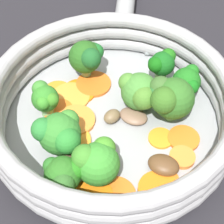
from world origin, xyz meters
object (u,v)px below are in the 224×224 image
object	(u,v)px
carrot_slice_9	(158,190)
mushroom_piece_0	(134,116)
skillet	(112,123)
broccoli_floret_3	(139,92)
carrot_slice_2	(161,138)
carrot_slice_13	(93,197)
carrot_slice_8	(57,91)
carrot_slice_12	(182,157)
broccoli_floret_6	(60,133)
mushroom_piece_1	(115,115)
carrot_slice_6	(71,97)
carrot_slice_7	(184,139)
mushroom_piece_3	(75,157)
broccoli_floret_8	(45,98)
carrot_slice_3	(74,141)
carrot_slice_10	(79,92)
carrot_slice_0	(114,196)
broccoli_floret_5	(64,175)
broccoli_floret_2	(162,64)
broccoli_floret_0	(169,97)
carrot_slice_11	(164,181)
mushroom_piece_2	(164,165)
broccoli_floret_4	(96,161)
carrot_slice_5	(58,111)
broccoli_floret_7	(87,57)
carrot_slice_1	(76,120)
broccoli_floret_1	(187,82)

from	to	relation	value
carrot_slice_9	mushroom_piece_0	world-z (taller)	mushroom_piece_0
carrot_slice_9	skillet	bearing A→B (deg)	-43.85
broccoli_floret_3	carrot_slice_2	bearing A→B (deg)	136.18
carrot_slice_13	carrot_slice_8	bearing A→B (deg)	-51.95
carrot_slice_12	broccoli_floret_6	xyz separation A→B (m)	(0.13, 0.03, 0.03)
mushroom_piece_1	carrot_slice_6	bearing A→B (deg)	-11.90
carrot_slice_7	broccoli_floret_3	world-z (taller)	broccoli_floret_3
mushroom_piece_1	carrot_slice_13	bearing A→B (deg)	97.14
carrot_slice_9	mushroom_piece_3	size ratio (longest dim) A/B	1.19
skillet	broccoli_floret_8	size ratio (longest dim) A/B	6.08
carrot_slice_2	carrot_slice_13	size ratio (longest dim) A/B	0.70
carrot_slice_3	carrot_slice_10	bearing A→B (deg)	-72.02
carrot_slice_0	carrot_slice_8	bearing A→B (deg)	-44.59
broccoli_floret_6	carrot_slice_7	bearing A→B (deg)	-155.19
carrot_slice_2	mushroom_piece_0	bearing A→B (deg)	-25.15
broccoli_floret_5	carrot_slice_12	bearing A→B (deg)	-145.05
carrot_slice_12	carrot_slice_7	bearing A→B (deg)	-81.36
broccoli_floret_2	carrot_slice_13	bearing A→B (deg)	83.66
carrot_slice_6	mushroom_piece_3	bearing A→B (deg)	116.61
carrot_slice_10	broccoli_floret_5	distance (m)	0.13
carrot_slice_9	broccoli_floret_8	distance (m)	0.16
carrot_slice_13	mushroom_piece_0	world-z (taller)	mushroom_piece_0
broccoli_floret_0	mushroom_piece_1	size ratio (longest dim) A/B	2.66
carrot_slice_10	broccoli_floret_0	distance (m)	0.12
skillet	carrot_slice_8	bearing A→B (deg)	-14.32
carrot_slice_3	carrot_slice_10	world-z (taller)	same
broccoli_floret_3	broccoli_floret_5	bearing A→B (deg)	72.92
carrot_slice_10	carrot_slice_11	world-z (taller)	carrot_slice_11
carrot_slice_12	broccoli_floret_0	distance (m)	0.07
carrot_slice_9	mushroom_piece_2	xyz separation A→B (m)	(0.00, -0.03, 0.00)
carrot_slice_3	mushroom_piece_3	bearing A→B (deg)	117.28
broccoli_floret_6	mushroom_piece_2	bearing A→B (deg)	-173.69
carrot_slice_6	broccoli_floret_4	xyz separation A→B (m)	(-0.07, 0.09, 0.03)
carrot_slice_12	mushroom_piece_2	world-z (taller)	mushroom_piece_2
carrot_slice_13	broccoli_floret_8	xyz separation A→B (m)	(0.09, -0.08, 0.03)
carrot_slice_5	carrot_slice_8	bearing A→B (deg)	-63.00
mushroom_piece_3	broccoli_floret_5	bearing A→B (deg)	95.28
broccoli_floret_6	broccoli_floret_8	world-z (taller)	broccoli_floret_6
carrot_slice_2	broccoli_floret_2	bearing A→B (deg)	-74.48
carrot_slice_3	broccoli_floret_2	world-z (taller)	broccoli_floret_2
carrot_slice_7	carrot_slice_11	bearing A→B (deg)	83.16
skillet	broccoli_floret_7	size ratio (longest dim) A/B	4.86
carrot_slice_11	broccoli_floret_8	distance (m)	0.16
carrot_slice_8	broccoli_floret_8	size ratio (longest dim) A/B	0.79
broccoli_floret_0	mushroom_piece_2	bearing A→B (deg)	101.85
carrot_slice_6	carrot_slice_8	xyz separation A→B (m)	(0.02, -0.00, -0.00)
broccoli_floret_4	broccoli_floret_6	size ratio (longest dim) A/B	0.93
carrot_slice_1	broccoli_floret_1	world-z (taller)	broccoli_floret_1
broccoli_floret_3	broccoli_floret_4	distance (m)	0.10
carrot_slice_1	carrot_slice_6	distance (m)	0.04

